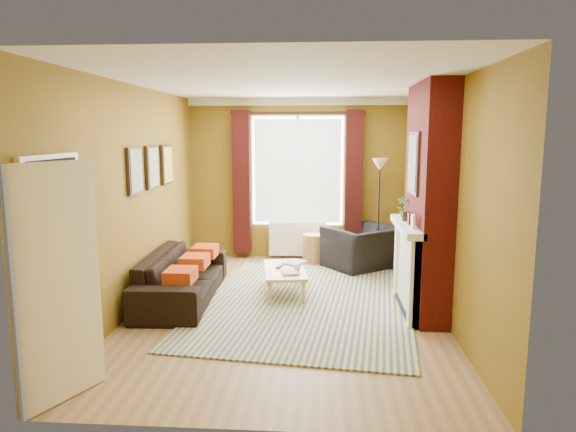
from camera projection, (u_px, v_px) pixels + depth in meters
The scene contains 12 objects.
ground at pixel (287, 308), 6.56m from camera, with size 5.50×5.50×0.00m, color olive.
room_walls at pixel (337, 199), 6.57m from camera, with size 3.82×5.54×2.83m.
striped_rug at pixel (306, 303), 6.72m from camera, with size 3.09×3.99×0.02m.
sofa at pixel (182, 276), 6.86m from camera, with size 2.18×0.85×0.64m, color black.
armchair at pixel (362, 248), 8.42m from camera, with size 1.07×0.94×0.70m, color black.
coffee_table at pixel (285, 271), 7.07m from camera, with size 0.68×1.15×0.36m.
wicker_stool at pixel (314, 248), 8.86m from camera, with size 0.41×0.41×0.49m.
floor_lamp at pixel (379, 182), 8.38m from camera, with size 0.33×0.33×1.80m.
book_a at pixel (282, 272), 6.82m from camera, with size 0.21×0.29×0.03m, color #999999.
book_b at pixel (288, 261), 7.43m from camera, with size 0.24×0.32×0.02m, color #999999.
mug at pixel (297, 269), 6.90m from camera, with size 0.10×0.10×0.09m, color #999999.
tv_remote at pixel (279, 267), 7.13m from camera, with size 0.09×0.17×0.02m.
Camera 1 is at (0.45, -6.27, 2.21)m, focal length 32.00 mm.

